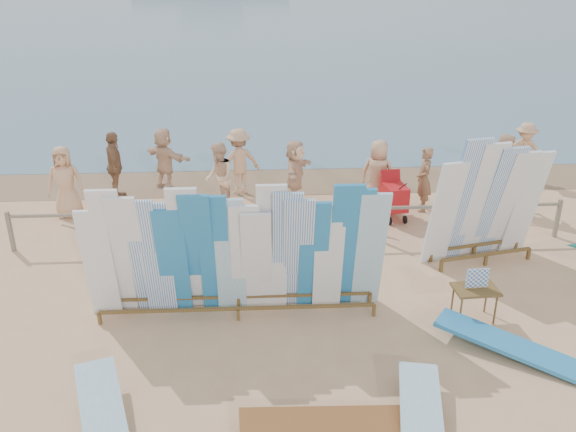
{
  "coord_description": "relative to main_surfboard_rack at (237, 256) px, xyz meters",
  "views": [
    {
      "loc": [
        -0.77,
        -9.13,
        5.9
      ],
      "look_at": [
        -0.11,
        2.19,
        1.01
      ],
      "focal_mm": 38.0,
      "sensor_mm": 36.0,
      "label": 1
    }
  ],
  "objects": [
    {
      "name": "beach_chair_right",
      "position": [
        2.5,
        3.9,
        -0.92
      ],
      "size": [
        0.61,
        0.62,
        0.83
      ],
      "rotation": [
        0.0,
        0.0,
        0.18
      ],
      "color": "red",
      "rests_on": "ground"
    },
    {
      "name": "vendor_table",
      "position": [
        4.09,
        -0.42,
        -0.83
      ],
      "size": [
        0.78,
        0.57,
        1.0
      ],
      "rotation": [
        0.0,
        0.0,
        0.06
      ],
      "color": "brown",
      "rests_on": "ground"
    },
    {
      "name": "beachgoer_9",
      "position": [
        7.85,
        6.53,
        -0.33
      ],
      "size": [
        1.16,
        0.74,
        1.66
      ],
      "primitive_type": "imported",
      "rotation": [
        0.0,
        0.0,
        5.99
      ],
      "color": "tan",
      "rests_on": "ground"
    },
    {
      "name": "main_surfboard_rack",
      "position": [
        0.0,
        0.0,
        0.0
      ],
      "size": [
        5.14,
        0.83,
        2.55
      ],
      "rotation": [
        0.0,
        0.0,
        -0.01
      ],
      "color": "brown",
      "rests_on": "ground"
    },
    {
      "name": "beachgoer_3",
      "position": [
        -0.07,
        5.99,
        -0.28
      ],
      "size": [
        1.23,
        0.83,
        1.77
      ],
      "primitive_type": "imported",
      "rotation": [
        0.0,
        0.0,
        3.49
      ],
      "color": "tan",
      "rests_on": "ground"
    },
    {
      "name": "beachgoer_6",
      "position": [
        3.38,
        4.77,
        -0.28
      ],
      "size": [
        0.95,
        0.78,
        1.76
      ],
      "primitive_type": "imported",
      "rotation": [
        0.0,
        0.0,
        2.63
      ],
      "color": "tan",
      "rests_on": "ground"
    },
    {
      "name": "fence",
      "position": [
        1.1,
        2.81,
        -0.53
      ],
      "size": [
        12.08,
        0.08,
        0.9
      ],
      "color": "gray",
      "rests_on": "ground"
    },
    {
      "name": "stroller",
      "position": [
        3.65,
        4.04,
        -0.7
      ],
      "size": [
        0.68,
        0.9,
        1.14
      ],
      "rotation": [
        0.0,
        0.0,
        0.13
      ],
      "color": "red",
      "rests_on": "ground"
    },
    {
      "name": "beachgoer_10",
      "position": [
        6.71,
        4.26,
        -0.34
      ],
      "size": [
        1.02,
        0.57,
        1.64
      ],
      "primitive_type": "imported",
      "rotation": [
        0.0,
        0.0,
        0.17
      ],
      "color": "#8C6042",
      "rests_on": "ground"
    },
    {
      "name": "flat_board_d",
      "position": [
        4.46,
        -1.56,
        -1.16
      ],
      "size": [
        2.5,
        2.05,
        0.33
      ],
      "primitive_type": "cube",
      "rotation": [
        0.1,
        0.0,
        0.94
      ],
      "color": "#257CBC",
      "rests_on": "ground"
    },
    {
      "name": "flat_board_c",
      "position": [
        1.4,
        -2.97,
        -1.16
      ],
      "size": [
        2.72,
        0.68,
        0.25
      ],
      "primitive_type": "cube",
      "rotation": [
        0.07,
        0.0,
        1.61
      ],
      "color": "brown",
      "rests_on": "ground"
    },
    {
      "name": "beachgoer_8",
      "position": [
        6.44,
        4.66,
        -0.21
      ],
      "size": [
        1.0,
        0.91,
        1.9
      ],
      "primitive_type": "imported",
      "rotation": [
        0.0,
        0.0,
        2.48
      ],
      "color": "beige",
      "rests_on": "ground"
    },
    {
      "name": "beach_chair_left",
      "position": [
        2.61,
        3.48,
        -0.9
      ],
      "size": [
        0.8,
        0.8,
        0.9
      ],
      "rotation": [
        0.0,
        0.0,
        -0.6
      ],
      "color": "red",
      "rests_on": "ground"
    },
    {
      "name": "beachgoer_0",
      "position": [
        -4.21,
        4.71,
        -0.28
      ],
      "size": [
        0.88,
        0.45,
        1.76
      ],
      "primitive_type": "imported",
      "rotation": [
        0.0,
        0.0,
        0.04
      ],
      "color": "tan",
      "rests_on": "ground"
    },
    {
      "name": "beachgoer_extra_1",
      "position": [
        -3.24,
        5.73,
        -0.26
      ],
      "size": [
        0.69,
        1.13,
        1.8
      ],
      "primitive_type": "imported",
      "rotation": [
        0.0,
        0.0,
        1.8
      ],
      "color": "#8C6042",
      "rests_on": "ground"
    },
    {
      "name": "wet_sand_strip",
      "position": [
        1.1,
        7.01,
        -1.16
      ],
      "size": [
        40.0,
        2.6,
        0.01
      ],
      "primitive_type": "cube",
      "color": "#86674B",
      "rests_on": "ground"
    },
    {
      "name": "beachgoer_11",
      "position": [
        -2.08,
        6.5,
        -0.32
      ],
      "size": [
        1.52,
        1.38,
        1.68
      ],
      "primitive_type": "imported",
      "rotation": [
        0.0,
        0.0,
        2.45
      ],
      "color": "beige",
      "rests_on": "ground"
    },
    {
      "name": "beachgoer_5",
      "position": [
        1.36,
        5.17,
        -0.32
      ],
      "size": [
        0.97,
        1.63,
        1.68
      ],
      "primitive_type": "imported",
      "rotation": [
        0.0,
        0.0,
        1.25
      ],
      "color": "beige",
      "rests_on": "ground"
    },
    {
      "name": "ground",
      "position": [
        1.1,
        -0.19,
        -1.16
      ],
      "size": [
        160.0,
        160.0,
        0.0
      ],
      "primitive_type": "plane",
      "color": "tan",
      "rests_on": "ground"
    },
    {
      "name": "beachgoer_7",
      "position": [
        4.49,
        4.54,
        -0.35
      ],
      "size": [
        0.34,
        0.6,
        1.62
      ],
      "primitive_type": "imported",
      "rotation": [
        0.0,
        0.0,
        4.68
      ],
      "color": "#8C6042",
      "rests_on": "ground"
    },
    {
      "name": "beachgoer_2",
      "position": [
        -0.53,
        4.79,
        -0.29
      ],
      "size": [
        0.53,
        0.9,
        1.74
      ],
      "primitive_type": "imported",
      "rotation": [
        0.0,
        0.0,
        4.86
      ],
      "color": "beige",
      "rests_on": "ground"
    },
    {
      "name": "side_surfboard_rack",
      "position": [
        4.97,
        1.75,
        0.09
      ],
      "size": [
        2.49,
        1.12,
        2.78
      ],
      "rotation": [
        0.0,
        0.0,
        0.21
      ],
      "color": "brown",
      "rests_on": "ground"
    }
  ]
}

